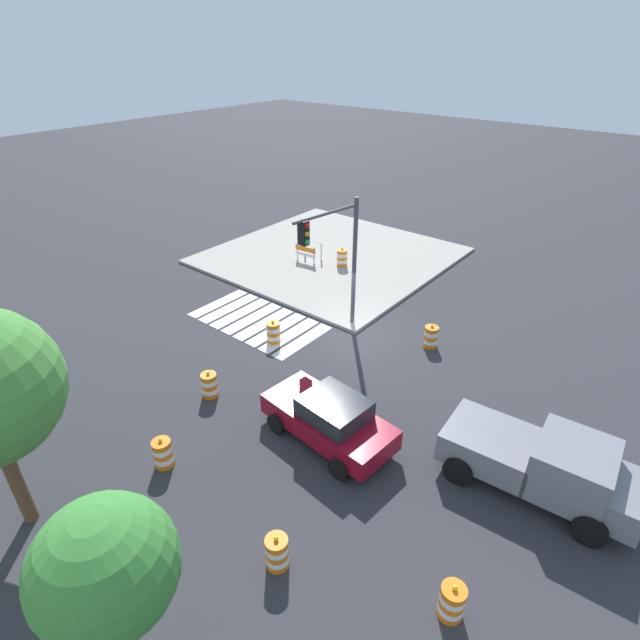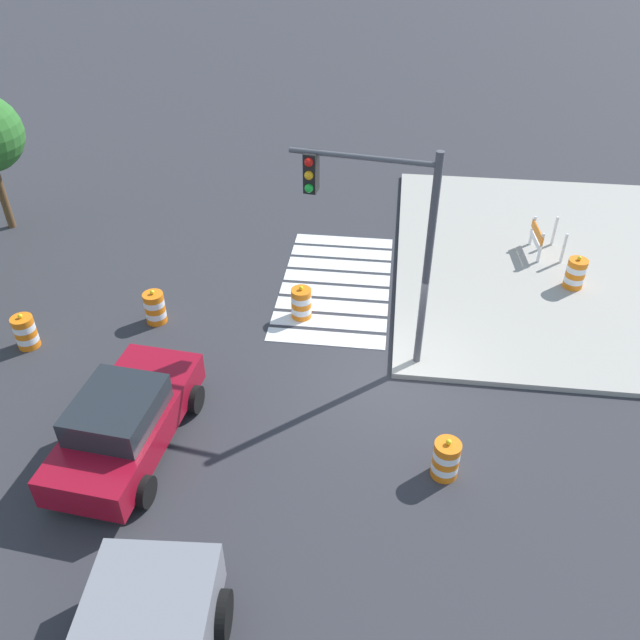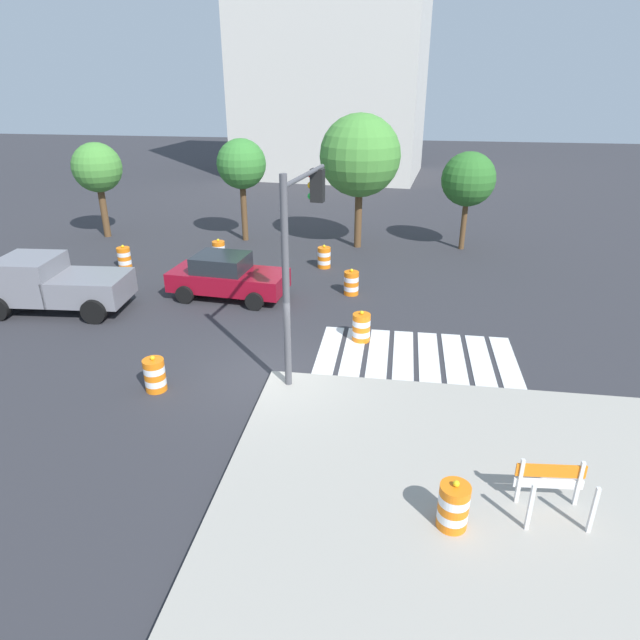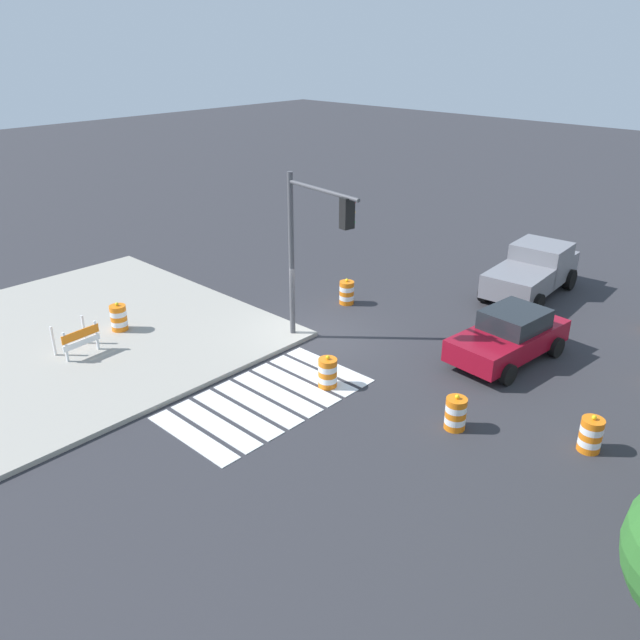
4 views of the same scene
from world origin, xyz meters
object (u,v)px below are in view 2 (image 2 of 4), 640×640
at_px(sports_car, 125,421).
at_px(traffic_light_pole, 380,222).
at_px(construction_barricade, 541,237).
at_px(traffic_barrel_crosswalk_end, 446,459).
at_px(traffic_barrel_on_sidewalk, 575,273).
at_px(traffic_barrel_median_near, 25,332).
at_px(traffic_barrel_lane_center, 301,303).
at_px(traffic_barrel_far_curb, 155,308).

xyz_separation_m(sports_car, traffic_light_pole, (3.71, -5.04, 3.10)).
bearing_deg(construction_barricade, traffic_barrel_crosswalk_end, 160.79).
xyz_separation_m(sports_car, traffic_barrel_on_sidewalk, (7.51, -10.70, -0.21)).
bearing_deg(construction_barricade, traffic_barrel_median_near, 114.22).
bearing_deg(traffic_barrel_median_near, traffic_barrel_lane_center, -72.73).
height_order(traffic_barrel_median_near, traffic_barrel_far_curb, same).
bearing_deg(construction_barricade, traffic_light_pole, 138.81).
xyz_separation_m(traffic_barrel_median_near, traffic_light_pole, (0.61, -8.97, 3.46)).
relative_size(sports_car, traffic_light_pole, 0.81).
bearing_deg(traffic_light_pole, traffic_barrel_lane_center, 53.06).
relative_size(traffic_barrel_crosswalk_end, construction_barricade, 0.79).
relative_size(traffic_barrel_far_curb, traffic_barrel_lane_center, 1.00).
bearing_deg(traffic_barrel_lane_center, construction_barricade, -59.58).
bearing_deg(traffic_barrel_median_near, traffic_barrel_on_sidewalk, -73.21).
distance_m(traffic_barrel_far_curb, traffic_barrel_lane_center, 4.00).
relative_size(traffic_barrel_far_curb, construction_barricade, 0.79).
height_order(traffic_barrel_crosswalk_end, traffic_barrel_on_sidewalk, traffic_barrel_on_sidewalk).
height_order(sports_car, construction_barricade, sports_car).
distance_m(traffic_barrel_lane_center, traffic_light_pole, 4.30).
bearing_deg(traffic_barrel_on_sidewalk, traffic_barrel_lane_center, 106.35).
bearing_deg(traffic_barrel_on_sidewalk, traffic_barrel_crosswalk_end, 152.04).
relative_size(sports_car, construction_barricade, 3.43).
bearing_deg(construction_barricade, traffic_barrel_on_sidewalk, -158.90).
xyz_separation_m(construction_barricade, traffic_light_pole, (-5.65, 4.94, 3.19)).
bearing_deg(construction_barricade, traffic_barrel_lane_center, 120.42).
bearing_deg(traffic_barrel_far_curb, traffic_barrel_median_near, 116.13).
bearing_deg(traffic_barrel_lane_center, traffic_light_pole, -126.94).
height_order(sports_car, traffic_barrel_crosswalk_end, sports_car).
height_order(traffic_barrel_far_curb, traffic_light_pole, traffic_light_pole).
xyz_separation_m(sports_car, construction_barricade, (9.36, -9.99, -0.09)).
height_order(traffic_barrel_far_curb, construction_barricade, construction_barricade).
relative_size(sports_car, traffic_barrel_far_curb, 4.37).
bearing_deg(traffic_barrel_crosswalk_end, sports_car, 90.71).
bearing_deg(sports_car, traffic_barrel_on_sidewalk, -54.93).
relative_size(traffic_barrel_crosswalk_end, traffic_barrel_far_curb, 1.00).
height_order(traffic_barrel_far_curb, traffic_barrel_lane_center, same).
xyz_separation_m(traffic_barrel_far_curb, traffic_barrel_on_sidewalk, (2.95, -11.64, 0.15)).
bearing_deg(traffic_light_pole, traffic_barrel_median_near, 93.88).
height_order(traffic_barrel_median_near, traffic_light_pole, traffic_light_pole).
relative_size(traffic_barrel_median_near, traffic_barrel_lane_center, 1.00).
distance_m(construction_barricade, traffic_light_pole, 8.16).
relative_size(traffic_barrel_median_near, traffic_light_pole, 0.19).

